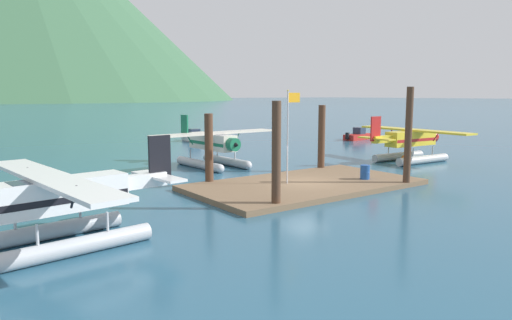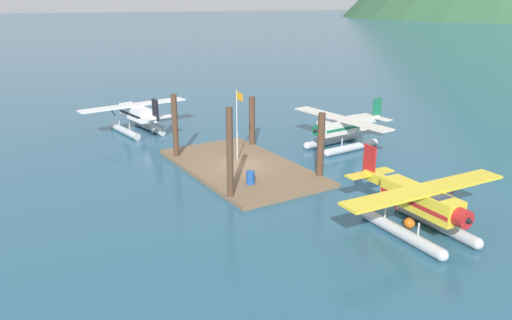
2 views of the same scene
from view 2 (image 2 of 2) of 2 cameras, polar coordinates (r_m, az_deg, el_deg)
The scene contains 12 objects.
ground_plane at distance 36.48m, azimuth -1.79°, elevation -1.04°, with size 1200.00×1200.00×0.00m, color #285670.
dock_platform at distance 36.43m, azimuth -1.79°, elevation -0.82°, with size 13.74×7.55×0.30m, color brown.
piling_near_left at distance 38.49m, azimuth -9.46°, elevation 3.79°, with size 0.45×0.45×5.22m, color #4C3323.
piling_near_right at distance 29.80m, azimuth -3.08°, elevation 0.56°, with size 0.41×0.41×5.97m, color #4C3323.
piling_far_left at distance 41.33m, azimuth -0.47°, elevation 4.42°, with size 0.51×0.51×4.39m, color #4C3323.
piling_far_right at distance 33.93m, azimuth 7.58°, elevation 1.56°, with size 0.50×0.50×4.77m, color #4C3323.
flagpole at distance 36.41m, azimuth -2.16°, elevation 5.05°, with size 0.95×0.10×5.49m.
fuel_drum at distance 32.52m, azimuth -0.66°, elevation -2.07°, with size 0.62×0.62×0.88m.
mooring_buoy at distance 28.31m, azimuth 17.52°, elevation -7.06°, with size 0.62×0.62×0.62m, color orange.
seaplane_cream_bow_centre at distance 42.02m, azimuth 10.04°, elevation 3.50°, with size 10.46×7.98×3.84m.
seaplane_yellow_stbd_fwd at distance 27.42m, azimuth 18.69°, elevation -5.12°, with size 7.98×10.46×3.84m.
seaplane_white_port_aft at distance 47.86m, azimuth -13.88°, elevation 5.02°, with size 7.95×10.49×3.84m.
Camera 2 is at (29.98, -17.04, 11.90)m, focal length 34.13 mm.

